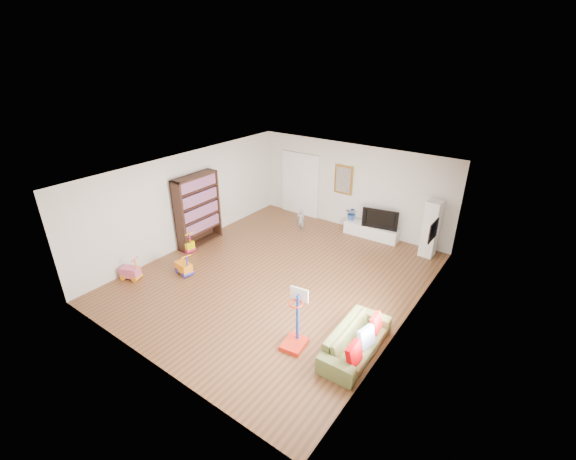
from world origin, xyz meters
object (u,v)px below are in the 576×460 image
Objects in this scene: media_console at (371,231)px; sofa at (356,340)px; bookshelf at (198,210)px; basketball_hoop at (294,320)px.

sofa is at bearing -70.26° from media_console.
sofa is at bearing -15.11° from bookshelf.
sofa is (5.81, -1.40, -0.78)m from bookshelf.
sofa is 1.23m from basketball_hoop.
basketball_hoop reaches higher than media_console.
bookshelf is at bearing 149.44° from basketball_hoop.
media_console is 5.40m from basketball_hoop.
basketball_hoop is (-1.03, -0.57, 0.35)m from sofa.
bookshelf is 1.69× the size of basketball_hoop.
bookshelf is 1.14× the size of sofa.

